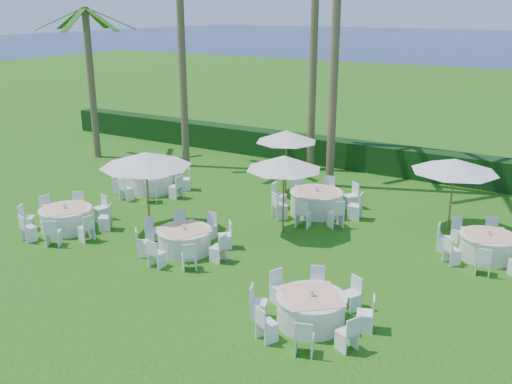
# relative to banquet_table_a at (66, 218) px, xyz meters

# --- Properties ---
(ground) EXTENTS (120.00, 120.00, 0.00)m
(ground) POSITION_rel_banquet_table_a_xyz_m (5.72, -0.30, -0.39)
(ground) COLOR #1E500D
(ground) RESTS_ON ground
(hedge) EXTENTS (34.00, 1.00, 1.20)m
(hedge) POSITION_rel_banquet_table_a_xyz_m (5.72, 11.70, 0.21)
(hedge) COLOR black
(hedge) RESTS_ON ground
(banquet_table_a) EXTENTS (2.90, 2.90, 0.89)m
(banquet_table_a) POSITION_rel_banquet_table_a_xyz_m (0.00, 0.00, 0.00)
(banquet_table_a) COLOR silver
(banquet_table_a) RESTS_ON ground
(banquet_table_b) EXTENTS (2.80, 2.80, 0.86)m
(banquet_table_b) POSITION_rel_banquet_table_a_xyz_m (4.34, 0.57, -0.01)
(banquet_table_b) COLOR silver
(banquet_table_b) RESTS_ON ground
(banquet_table_c) EXTENTS (2.76, 2.76, 0.86)m
(banquet_table_c) POSITION_rel_banquet_table_a_xyz_m (9.26, -1.17, -0.01)
(banquet_table_c) COLOR silver
(banquet_table_c) RESTS_ON ground
(banquet_table_d) EXTENTS (3.00, 3.00, 0.91)m
(banquet_table_d) POSITION_rel_banquet_table_a_xyz_m (-0.27, 4.49, 0.01)
(banquet_table_d) COLOR silver
(banquet_table_d) RESTS_ON ground
(banquet_table_e) EXTENTS (3.21, 3.21, 0.97)m
(banquet_table_e) POSITION_rel_banquet_table_a_xyz_m (6.26, 5.52, 0.04)
(banquet_table_e) COLOR silver
(banquet_table_e) RESTS_ON ground
(banquet_table_f) EXTENTS (2.79, 2.79, 0.86)m
(banquet_table_f) POSITION_rel_banquet_table_a_xyz_m (12.05, 4.66, -0.02)
(banquet_table_f) COLOR silver
(banquet_table_f) RESTS_ON ground
(umbrella_a) EXTENTS (2.87, 2.87, 2.60)m
(umbrella_a) POSITION_rel_banquet_table_a_xyz_m (2.35, 1.33, 1.98)
(umbrella_a) COLOR brown
(umbrella_a) RESTS_ON ground
(umbrella_b) EXTENTS (2.38, 2.38, 2.52)m
(umbrella_b) POSITION_rel_banquet_table_a_xyz_m (6.08, 3.43, 1.91)
(umbrella_b) COLOR brown
(umbrella_b) RESTS_ON ground
(umbrella_c) EXTENTS (2.33, 2.33, 2.47)m
(umbrella_c) POSITION_rel_banquet_table_a_xyz_m (4.31, 6.95, 1.87)
(umbrella_c) COLOR brown
(umbrella_c) RESTS_ON ground
(umbrella_d) EXTENTS (2.69, 2.69, 2.38)m
(umbrella_d) POSITION_rel_banquet_table_a_xyz_m (10.61, 6.25, 1.79)
(umbrella_d) COLOR brown
(umbrella_d) RESTS_ON ground
(palm_a) EXTENTS (4.22, 4.38, 9.58)m
(palm_a) POSITION_rel_banquet_table_a_xyz_m (-1.43, 8.19, 4.87)
(palm_a) COLOR brown
(palm_a) RESTS_ON ground
(palm_b) EXTENTS (4.38, 4.22, 10.04)m
(palm_b) POSITION_rel_banquet_table_a_xyz_m (3.66, 10.51, 5.10)
(palm_b) COLOR brown
(palm_b) RESTS_ON ground
(palm_c) EXTENTS (4.40, 3.98, 13.19)m
(palm_c) POSITION_rel_banquet_table_a_xyz_m (5.37, 8.72, 6.70)
(palm_c) COLOR brown
(palm_c) RESTS_ON ground
(palm_f) EXTENTS (4.39, 4.19, 6.86)m
(palm_f) POSITION_rel_banquet_table_a_xyz_m (-6.07, 7.30, 3.47)
(palm_f) COLOR brown
(palm_f) RESTS_ON ground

